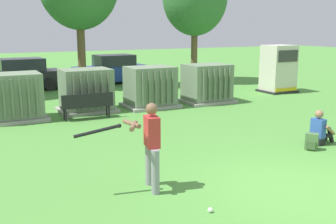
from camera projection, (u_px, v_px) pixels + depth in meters
name	position (u px, v px, depth m)	size (l,w,h in m)	color
ground_plane	(293.00, 189.00, 7.94)	(96.00, 96.00, 0.00)	#51933D
transformer_west	(14.00, 98.00, 13.68)	(2.10, 1.70, 1.62)	#9E9B93
transformer_mid_west	(86.00, 91.00, 15.11)	(2.10, 1.70, 1.62)	#9E9B93
transformer_mid_east	(150.00, 87.00, 15.97)	(2.10, 1.70, 1.62)	#9E9B93
transformer_east	(207.00, 84.00, 16.97)	(2.10, 1.70, 1.62)	#9E9B93
generator_enclosure	(278.00, 69.00, 19.63)	(1.60, 1.40, 2.30)	#262626
park_bench	(87.00, 104.00, 13.88)	(1.81, 0.44, 0.92)	black
batter	(149.00, 142.00, 7.72)	(1.61, 0.75, 1.74)	gray
sports_ball	(210.00, 210.00, 6.92)	(0.09, 0.09, 0.09)	white
seated_spectator	(320.00, 131.00, 10.94)	(0.76, 0.59, 0.96)	black
backpack	(312.00, 142.00, 10.44)	(0.37, 0.38, 0.44)	#4C723F
parked_car_leftmost	(20.00, 76.00, 20.15)	(4.31, 2.14, 1.62)	black
parked_car_left_of_center	(112.00, 70.00, 22.80)	(4.29, 2.09, 1.62)	navy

